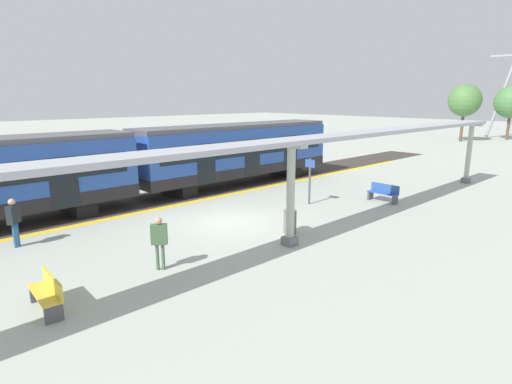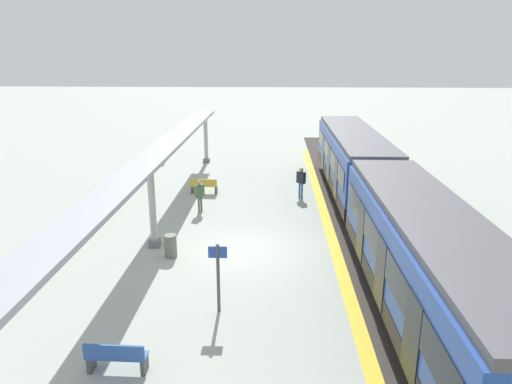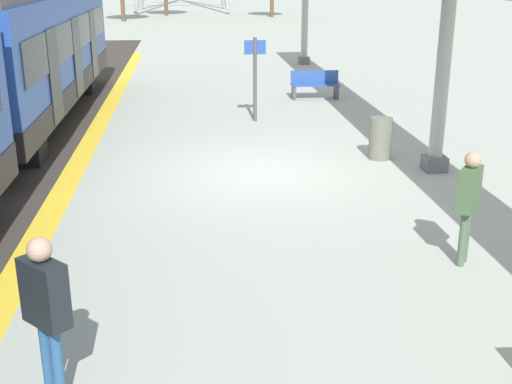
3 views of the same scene
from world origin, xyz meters
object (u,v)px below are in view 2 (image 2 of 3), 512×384
Objects in this scene: canopy_pillar_second at (152,205)px; passenger_by_the_benches at (200,193)px; train_near_carriage at (353,161)px; passenger_waiting_near_edge at (301,179)px; trash_bin at (171,246)px; bench_mid_platform at (116,357)px; train_far_carriage at (428,268)px; canopy_pillar_nearest at (206,138)px; platform_info_sign at (218,271)px; bench_near_end at (204,186)px.

canopy_pillar_second is 2.16× the size of passenger_by_the_benches.
train_near_carriage is 7.56× the size of passenger_waiting_near_edge.
train_near_carriage reaches higher than trash_bin.
bench_mid_platform is 6.88m from trash_bin.
trash_bin is 5.33m from passenger_by_the_benches.
passenger_waiting_near_edge is at bearing 18.29° from train_near_carriage.
train_far_carriage is at bearing 151.27° from trash_bin.
canopy_pillar_second reaches higher than train_far_carriage.
train_near_carriage is 11.69m from canopy_pillar_nearest.
train_far_carriage reaches higher than bench_mid_platform.
platform_info_sign is 1.31× the size of passenger_waiting_near_edge.
bench_mid_platform is 15.65m from passenger_waiting_near_edge.
train_far_carriage is 7.56× the size of passenger_waiting_near_edge.
train_far_carriage is at bearing 113.81° from canopy_pillar_nearest.
passenger_by_the_benches is at bearing -77.91° from platform_info_sign.
canopy_pillar_nearest is 7.82m from bench_near_end.
canopy_pillar_nearest reaches higher than bench_near_end.
train_far_carriage is at bearing 174.07° from platform_info_sign.
train_far_carriage reaches higher than platform_info_sign.
canopy_pillar_nearest reaches higher than train_near_carriage.
platform_info_sign is 1.36× the size of passenger_by_the_benches.
platform_info_sign is at bearing 99.00° from canopy_pillar_nearest.
passenger_waiting_near_edge reaches higher than passenger_by_the_benches.
train_near_carriage is 5.78× the size of platform_info_sign.
trash_bin reaches higher than bench_mid_platform.
passenger_by_the_benches reaches higher than trash_bin.
trash_bin reaches higher than bench_near_end.
bench_near_end is at bearing -85.16° from passenger_by_the_benches.
bench_near_end is 1.70× the size of trash_bin.
train_far_carriage is 8.37× the size of bench_near_end.
train_near_carriage is 1.00× the size of train_far_carriage.
train_near_carriage is 13.30m from train_far_carriage.
train_near_carriage reaches higher than platform_info_sign.
passenger_waiting_near_edge reaches higher than bench_near_end.
bench_near_end is at bearing 2.22° from train_near_carriage.
canopy_pillar_second is 1.59× the size of platform_info_sign.
canopy_pillar_second is 4.56m from passenger_by_the_benches.
bench_near_end is 3.24m from passenger_by_the_benches.
trash_bin is at bearing 131.97° from canopy_pillar_second.
bench_near_end is at bearing -79.74° from platform_info_sign.
trash_bin is 4.61m from platform_info_sign.
canopy_pillar_nearest is 10.40m from passenger_waiting_near_edge.
passenger_waiting_near_edge is (-3.09, -11.75, -0.28)m from platform_info_sign.
bench_mid_platform is (8.12, 2.36, -1.39)m from train_far_carriage.
bench_mid_platform is 0.69× the size of platform_info_sign.
canopy_pillar_nearest and canopy_pillar_second have the same top height.
train_near_carriage reaches higher than bench_near_end.
bench_mid_platform is at bearing 90.21° from bench_near_end.
canopy_pillar_second is at bearing -31.04° from train_far_carriage.
passenger_by_the_benches reaches higher than bench_near_end.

